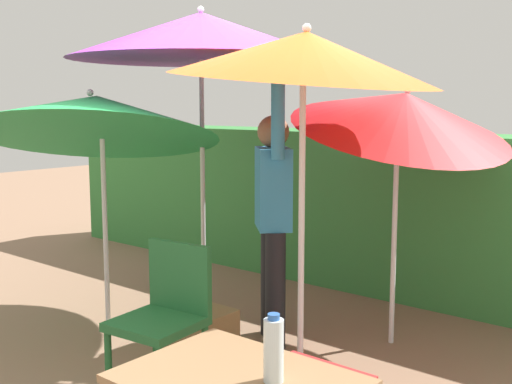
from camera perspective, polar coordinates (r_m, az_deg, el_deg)
ground_plane at (r=4.24m, az=-2.68°, el=-15.36°), size 24.00×24.00×0.00m
hedge_row at (r=5.80m, az=12.07°, el=-1.78°), size 8.00×0.70×1.42m
umbrella_rainbow at (r=4.90m, az=-5.00°, el=13.87°), size 2.01×2.01×2.41m
umbrella_orange at (r=3.56m, az=4.44°, el=12.12°), size 1.54×1.52×2.15m
umbrella_yellow at (r=4.67m, az=-14.27°, el=6.60°), size 1.85×1.80×2.04m
umbrella_navy at (r=4.40m, az=13.13°, el=7.04°), size 1.56×1.52×2.03m
person_vendor at (r=4.37m, az=1.55°, el=-1.81°), size 0.45×0.45×1.88m
chair_plastic at (r=3.65m, az=-8.21°, el=-10.72°), size 0.48×0.48×0.89m
crate_cardboard at (r=4.34m, az=-5.24°, el=-12.47°), size 0.47×0.32×0.32m
bottle_water at (r=2.21m, az=1.60°, el=-14.07°), size 0.07×0.07×0.24m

